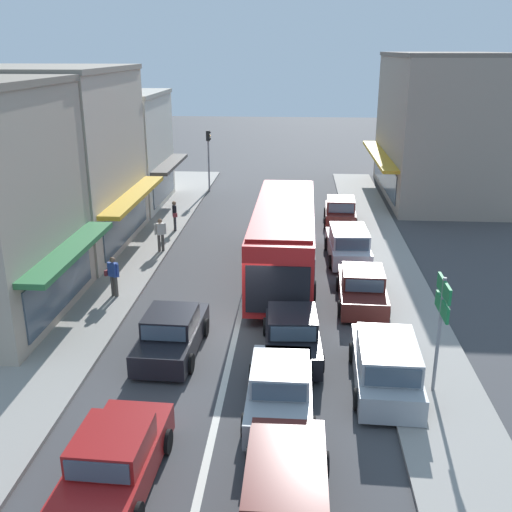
{
  "coord_description": "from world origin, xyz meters",
  "views": [
    {
      "loc": [
        2.06,
        -18.94,
        9.49
      ],
      "look_at": [
        0.37,
        4.8,
        1.2
      ],
      "focal_mm": 42.0,
      "sensor_mm": 36.0,
      "label": 1
    }
  ],
  "objects": [
    {
      "name": "parked_sedan_kerb_second",
      "position": [
        4.64,
        2.82,
        0.66
      ],
      "size": [
        1.99,
        4.25,
        1.47
      ],
      "color": "#561E19",
      "rests_on": "ground"
    },
    {
      "name": "sidewalk_left",
      "position": [
        -6.8,
        6.0,
        0.07
      ],
      "size": [
        5.2,
        44.0,
        0.14
      ],
      "primitive_type": "cube",
      "color": "gray",
      "rests_on": "ground"
    },
    {
      "name": "sedan_behind_bus_near",
      "position": [
        1.98,
        -1.32,
        0.66
      ],
      "size": [
        2.05,
        4.28,
        1.47
      ],
      "color": "black",
      "rests_on": "ground"
    },
    {
      "name": "wagon_queue_far_back",
      "position": [
        1.96,
        -8.75,
        0.75
      ],
      "size": [
        1.95,
        4.51,
        1.58
      ],
      "color": "#561E19",
      "rests_on": "ground"
    },
    {
      "name": "parked_wagon_kerb_third",
      "position": [
        4.48,
        8.05,
        0.75
      ],
      "size": [
        2.05,
        4.56,
        1.58
      ],
      "color": "silver",
      "rests_on": "ground"
    },
    {
      "name": "ground_plane",
      "position": [
        0.0,
        0.0,
        0.0
      ],
      "size": [
        140.0,
        140.0,
        0.0
      ],
      "primitive_type": "plane",
      "color": "#3F3F42"
    },
    {
      "name": "directional_road_sign",
      "position": [
        6.11,
        -3.51,
        2.7
      ],
      "size": [
        0.1,
        1.4,
        3.6
      ],
      "color": "gray",
      "rests_on": "ground"
    },
    {
      "name": "lane_centre_line",
      "position": [
        0.0,
        4.0,
        0.0
      ],
      "size": [
        0.2,
        28.0,
        0.01
      ],
      "primitive_type": "cube",
      "color": "silver",
      "rests_on": "ground"
    },
    {
      "name": "pedestrian_browsing_midblock",
      "position": [
        -4.51,
        8.26,
        1.07
      ],
      "size": [
        0.53,
        0.34,
        1.63
      ],
      "color": "#4C4742",
      "rests_on": "sidewalk_left"
    },
    {
      "name": "pedestrian_far_walker",
      "position": [
        -5.13,
        2.62,
        1.07
      ],
      "size": [
        0.65,
        0.41,
        1.63
      ],
      "color": "#4C4742",
      "rests_on": "sidewalk_left"
    },
    {
      "name": "shopfront_far_end",
      "position": [
        -10.18,
        17.41,
        3.5
      ],
      "size": [
        8.76,
        7.04,
        7.02
      ],
      "color": "silver",
      "rests_on": "ground"
    },
    {
      "name": "shopfront_mid_block",
      "position": [
        -10.18,
        9.0,
        4.35
      ],
      "size": [
        8.73,
        9.12,
        8.71
      ],
      "color": "beige",
      "rests_on": "ground"
    },
    {
      "name": "sedan_adjacent_lane_trail",
      "position": [
        -1.93,
        -7.97,
        0.66
      ],
      "size": [
        2.02,
        4.26,
        1.47
      ],
      "color": "maroon",
      "rests_on": "ground"
    },
    {
      "name": "parked_wagon_kerb_front",
      "position": [
        4.75,
        -3.27,
        0.75
      ],
      "size": [
        2.05,
        4.55,
        1.58
      ],
      "color": "#9EA3A8",
      "rests_on": "ground"
    },
    {
      "name": "city_bus",
      "position": [
        1.51,
        5.67,
        1.88
      ],
      "size": [
        2.85,
        10.89,
        3.23
      ],
      "color": "red",
      "rests_on": "ground"
    },
    {
      "name": "kerb_right",
      "position": [
        6.2,
        6.0,
        0.06
      ],
      "size": [
        2.8,
        44.0,
        0.12
      ],
      "primitive_type": "cube",
      "color": "gray",
      "rests_on": "ground"
    },
    {
      "name": "pedestrian_with_handbag_near",
      "position": [
        -4.52,
        11.73,
        1.07
      ],
      "size": [
        0.37,
        0.65,
        1.63
      ],
      "color": "#333338",
      "rests_on": "sidewalk_left"
    },
    {
      "name": "traffic_light_downstreet",
      "position": [
        -4.11,
        21.78,
        2.85
      ],
      "size": [
        0.33,
        0.24,
        4.2
      ],
      "color": "gray",
      "rests_on": "ground"
    },
    {
      "name": "building_right_far",
      "position": [
        11.48,
        21.55,
        4.61
      ],
      "size": [
        8.22,
        12.82,
        9.23
      ],
      "color": "gray",
      "rests_on": "ground"
    },
    {
      "name": "sedan_adjacent_lane_lead",
      "position": [
        1.7,
        -4.66,
        0.66
      ],
      "size": [
        1.91,
        4.2,
        1.47
      ],
      "color": "#9EA3A8",
      "rests_on": "ground"
    },
    {
      "name": "parked_hatchback_kerb_rear",
      "position": [
        4.49,
        14.14,
        0.71
      ],
      "size": [
        1.92,
        3.76,
        1.54
      ],
      "color": "#561E19",
      "rests_on": "ground"
    },
    {
      "name": "sedan_behind_bus_mid",
      "position": [
        -1.94,
        -1.57,
        0.66
      ],
      "size": [
        2.0,
        4.26,
        1.47
      ],
      "color": "black",
      "rests_on": "ground"
    }
  ]
}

